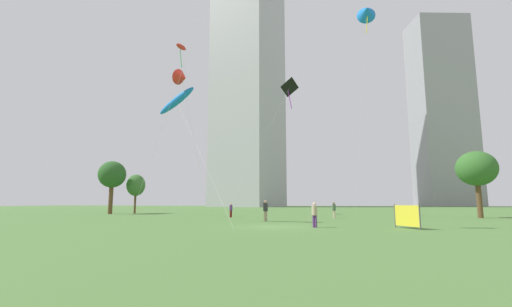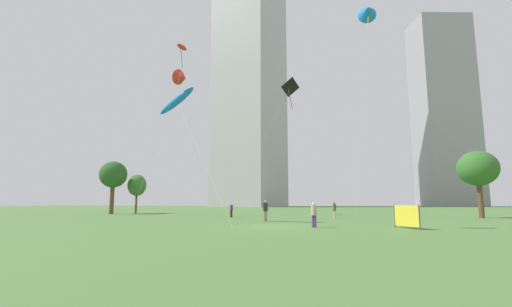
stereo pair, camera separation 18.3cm
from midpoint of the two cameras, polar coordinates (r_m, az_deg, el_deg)
name	(u,v)px [view 1 (the left image)]	position (r m, az deg, el deg)	size (l,w,h in m)	color
ground	(272,227)	(24.60, 2.51, -12.02)	(280.00, 280.00, 0.00)	#4C7538
person_standing_0	(231,209)	(39.59, -4.31, -9.18)	(0.35, 0.35, 1.59)	maroon
person_standing_1	(265,209)	(31.52, 1.41, -9.20)	(0.41, 0.41, 1.86)	tan
person_standing_2	(334,209)	(38.54, 12.64, -8.94)	(0.38, 0.38, 1.70)	tan
person_standing_3	(315,213)	(24.08, 9.45, -9.68)	(0.37, 0.37, 1.69)	#593372
kite_flying_0	(182,77)	(32.08, -12.31, 12.19)	(2.30, 4.97, 13.53)	silver
kite_flying_1	(177,101)	(32.81, -13.18, 8.46)	(9.35, 7.11, 12.22)	silver
kite_flying_4	(366,12)	(58.02, 17.73, 21.45)	(3.93, 4.68, 31.38)	silver
kite_flying_5	(181,47)	(55.08, -12.38, 16.78)	(1.73, 3.80, 25.29)	silver
kite_flying_6	(289,88)	(48.96, 5.43, 10.67)	(10.15, 2.54, 18.32)	silver
park_tree_0	(112,175)	(55.30, -22.80, -3.30)	(3.95, 3.95, 7.74)	brown
park_tree_1	(476,169)	(45.33, 32.58, -2.16)	(4.18, 4.18, 7.35)	brown
park_tree_2	(136,185)	(56.81, -19.36, -5.00)	(2.82, 2.82, 5.99)	brown
distant_highrise_0	(248,80)	(143.47, -1.31, 12.12)	(22.59, 23.46, 102.45)	#A8A8AD
distant_highrise_1	(442,111)	(175.58, 28.34, 6.22)	(22.69, 16.96, 84.25)	#939399
event_banner	(407,216)	(24.75, 23.49, -9.45)	(1.17, 2.09, 1.55)	#4C4C4C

